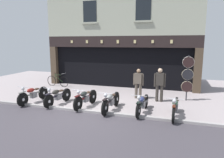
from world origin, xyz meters
TOP-DOWN VIEW (x-y plane):
  - ground at (0.00, -0.98)m, footprint 21.90×22.00m
  - shop_facade at (-0.00, 7.00)m, footprint 10.20×4.42m
  - motorcycle_far_left at (-3.05, 0.62)m, footprint 0.62×2.05m
  - motorcycle_left at (-1.73, 0.69)m, footprint 0.62×1.95m
  - motorcycle_center_left at (-0.31, 0.73)m, footprint 0.62×1.97m
  - motorcycle_center at (0.94, 0.61)m, footprint 0.62×2.07m
  - motorcycle_center_right at (2.28, 0.70)m, footprint 0.62×2.00m
  - motorcycle_right at (3.60, 0.59)m, footprint 0.62×1.97m
  - salesman_left at (1.71, 2.91)m, footprint 0.55×0.27m
  - shopkeeper_center at (2.81, 2.66)m, footprint 0.56×0.25m
  - tyre_sign_pole at (4.10, 3.25)m, footprint 0.56×0.06m
  - advert_board_near at (-1.56, 5.40)m, footprint 0.81×0.03m
  - leaning_bicycle at (-4.01, 4.33)m, footprint 1.71×0.50m

SIDE VIEW (x-z plane):
  - ground at x=0.00m, z-range -0.13..0.05m
  - leaning_bicycle at x=-4.01m, z-range -0.10..0.84m
  - motorcycle_center_right at x=2.28m, z-range -0.03..0.87m
  - motorcycle_right at x=3.60m, z-range -0.04..0.88m
  - motorcycle_left at x=-1.73m, z-range -0.03..0.88m
  - motorcycle_far_left at x=-3.05m, z-range -0.04..0.88m
  - motorcycle_center_left at x=-0.31m, z-range -0.04..0.89m
  - motorcycle_center at x=0.94m, z-range -0.03..0.89m
  - salesman_left at x=1.71m, z-range 0.08..1.64m
  - shopkeeper_center at x=2.81m, z-range 0.09..1.76m
  - tyre_sign_pole at x=4.10m, z-range 0.16..2.45m
  - shop_facade at x=0.00m, z-range -1.51..5.01m
  - advert_board_near at x=-1.56m, z-range 1.37..2.32m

